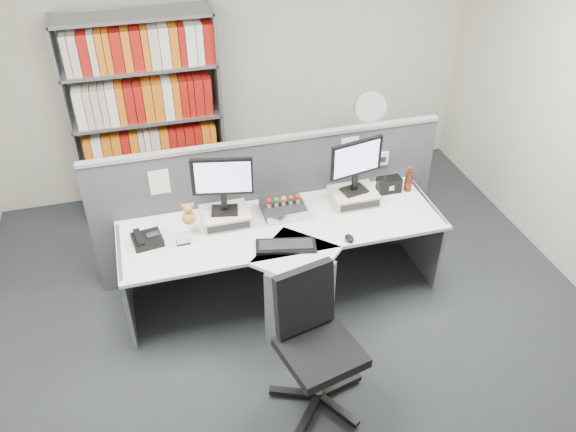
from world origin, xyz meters
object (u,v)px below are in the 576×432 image
object	(u,v)px
desk	(290,267)
desktop_pc	(283,208)
mouse	(349,238)
desk_calendar	(183,238)
desk_fan	(370,110)
office_chair	(314,339)
monitor_right	(356,162)
keyboard	(286,246)
shelving_unit	(148,121)
desk_phone	(146,239)
filing_cabinet	(364,170)
speaker	(389,185)
monitor_left	(222,181)
cola_bottle	(408,182)

from	to	relation	value
desk	desktop_pc	size ratio (longest dim) A/B	7.66
mouse	desk_calendar	size ratio (longest dim) A/B	0.83
desk_fan	office_chair	xyz separation A→B (m)	(-1.27, -2.26, -0.47)
desk_fan	monitor_right	bearing A→B (deg)	-117.70
keyboard	shelving_unit	bearing A→B (deg)	113.92
mouse	shelving_unit	bearing A→B (deg)	124.43
desk_phone	desk_fan	bearing A→B (deg)	26.48
desktop_pc	filing_cabinet	world-z (taller)	desktop_pc
desk	keyboard	xyz separation A→B (m)	(-0.05, -0.07, 0.28)
speaker	desktop_pc	bearing A→B (deg)	-175.94
speaker	filing_cabinet	distance (m)	1.07
desk	monitor_left	bearing A→B (deg)	138.45
monitor_left	speaker	world-z (taller)	monitor_left
filing_cabinet	desk_calendar	bearing A→B (deg)	-148.92
desk	cola_bottle	bearing A→B (deg)	19.51
monitor_right	mouse	xyz separation A→B (m)	(-0.22, -0.50, -0.36)
desk_phone	shelving_unit	world-z (taller)	shelving_unit
mouse	office_chair	distance (m)	0.93
speaker	desk_fan	distance (m)	1.00
desk_phone	desk_fan	distance (m)	2.55
monitor_left	desktop_pc	bearing A→B (deg)	-0.82
monitor_right	keyboard	size ratio (longest dim) A/B	0.98
desk_calendar	speaker	size ratio (longest dim) A/B	0.62
filing_cabinet	office_chair	bearing A→B (deg)	-119.32
desk	desktop_pc	world-z (taller)	desktop_pc
speaker	filing_cabinet	size ratio (longest dim) A/B	0.29
speaker	office_chair	distance (m)	1.72
shelving_unit	office_chair	distance (m)	2.87
desk_calendar	filing_cabinet	bearing A→B (deg)	31.08
desk_calendar	keyboard	bearing A→B (deg)	-19.27
cola_bottle	desk_fan	xyz separation A→B (m)	(0.02, 0.98, 0.22)
monitor_left	cola_bottle	size ratio (longest dim) A/B	2.12
monitor_right	filing_cabinet	xyz separation A→B (m)	(0.53, 1.02, -0.75)
desk_calendar	office_chair	xyz separation A→B (m)	(0.73, -1.06, -0.22)
monitor_left	desktop_pc	distance (m)	0.59
desk_calendar	shelving_unit	size ratio (longest dim) A/B	0.06
mouse	desk_calendar	xyz separation A→B (m)	(-1.24, 0.31, 0.03)
desk_phone	office_chair	bearing A→B (deg)	-48.71
keyboard	cola_bottle	distance (m)	1.33
desktop_pc	desk_fan	world-z (taller)	desk_fan
desk	desk_phone	xyz separation A→B (m)	(-1.07, 0.27, 0.30)
speaker	desk_calendar	bearing A→B (deg)	-172.15
desk_calendar	shelving_unit	xyz separation A→B (m)	(-0.10, 1.65, 0.20)
monitor_left	desk_calendar	size ratio (longest dim) A/B	3.89
monitor_right	desktop_pc	size ratio (longest dim) A/B	1.40
desktop_pc	desk_fan	size ratio (longest dim) A/B	0.65
filing_cabinet	office_chair	distance (m)	2.60
keyboard	monitor_left	bearing A→B (deg)	130.35
desk	desk_fan	distance (m)	1.93
filing_cabinet	desk_fan	size ratio (longest dim) A/B	1.35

